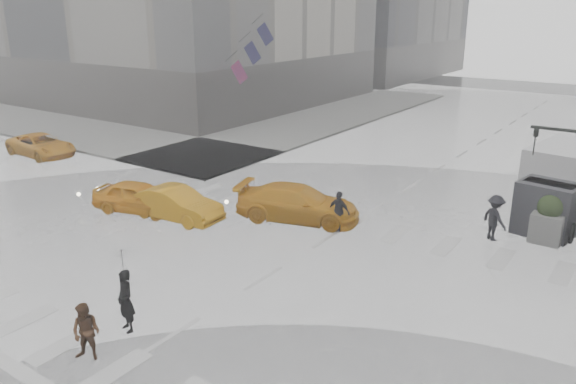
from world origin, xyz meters
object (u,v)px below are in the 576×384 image
Objects in this scene: taxi_front at (138,197)px; box_truck at (559,183)px; pedestrian_brown at (86,332)px; taxi_mid at (176,204)px.

box_truck is (14.97, 9.16, 0.95)m from taxi_front.
taxi_front is 17.58m from box_truck.
taxi_mid is at bearing 98.28° from pedestrian_brown.
box_truck is at bearing -73.32° from taxi_front.
taxi_front reaches higher than taxi_mid.
box_truck reaches higher than taxi_front.
taxi_front is at bearing 108.05° from pedestrian_brown.
pedestrian_brown is 10.82m from taxi_front.
taxi_front is 2.01m from taxi_mid.
pedestrian_brown reaches higher than taxi_mid.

